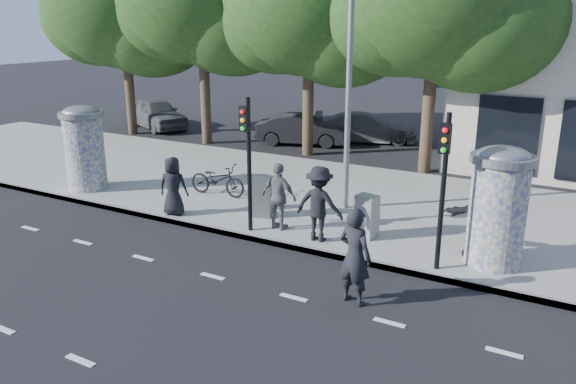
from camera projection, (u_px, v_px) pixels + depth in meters
The scene contains 23 objects.
ground at pixel (170, 304), 10.97m from camera, with size 120.00×120.00×0.00m, color black.
sidewalk at pixel (331, 198), 17.22m from camera, with size 40.00×8.00×0.15m, color gray.
curb at pixel (264, 241), 13.92m from camera, with size 40.00×0.10×0.16m, color slate.
lane_dash_near at pixel (80, 360), 9.13m from camera, with size 32.00×0.12×0.01m, color silver.
lane_dash_far at pixel (213, 276), 12.14m from camera, with size 32.00×0.12×0.01m, color silver.
ad_column_left at pixel (84, 146), 17.63m from camera, with size 1.36×1.36×2.65m.
ad_column_right at pixel (498, 204), 12.03m from camera, with size 1.36×1.36×2.65m.
traffic_pole_near at pixel (248, 151), 13.77m from camera, with size 0.22×0.31×3.40m.
traffic_pole_far at pixel (443, 177), 11.53m from camera, with size 0.22×0.31×3.40m.
street_lamp at pixel (349, 41), 14.74m from camera, with size 0.25×0.93×8.00m.
tree_far_left at pixel (122, 0), 25.65m from camera, with size 7.20×7.20×9.26m.
tree_near_left at pixel (309, 0), 21.44m from camera, with size 6.80×6.80×8.97m.
ped_a at pixel (173, 186), 15.35m from camera, with size 0.80×0.52×1.63m, color black.
ped_d at pixel (319, 204), 13.51m from camera, with size 1.20×0.69×1.86m, color black.
ped_e at pixel (279, 197), 14.25m from camera, with size 1.02×0.58×1.74m, color slate.
ped_f at pixel (480, 220), 12.53m from camera, with size 1.66×0.60×1.79m, color black.
man_road at pixel (355, 256), 10.75m from camera, with size 0.71×0.47×1.95m, color black.
bicycle at pixel (217, 180), 17.16m from camera, with size 1.88×0.66×0.99m, color black.
cabinet_left at pixel (262, 198), 15.28m from camera, with size 0.51×0.37×1.07m, color #5E6162.
cabinet_right at pixel (367, 216), 13.81m from camera, with size 0.52×0.38×1.08m, color gray.
car_left at pixel (156, 113), 28.67m from camera, with size 4.47×1.80×1.52m, color #525559.
car_mid at pixel (302, 130), 24.87m from camera, with size 4.09×1.43×1.35m, color black.
car_right at pixel (365, 127), 25.46m from camera, with size 4.58×1.86×1.33m, color slate.
Camera 1 is at (6.82, -7.48, 5.30)m, focal length 35.00 mm.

